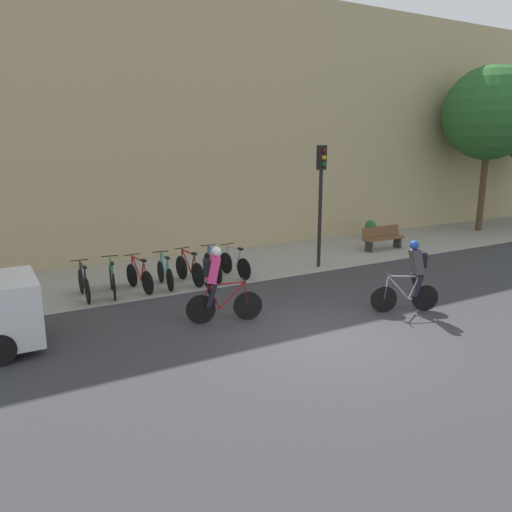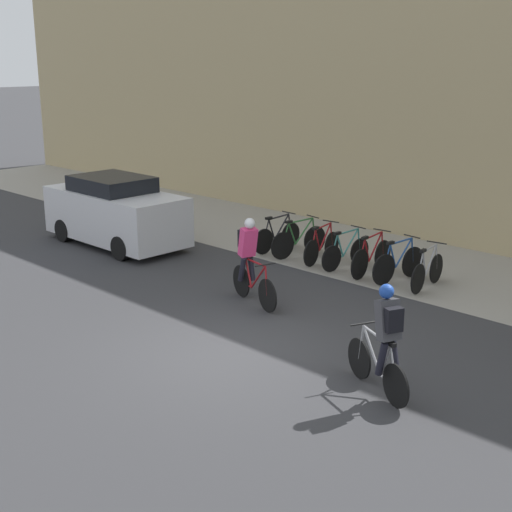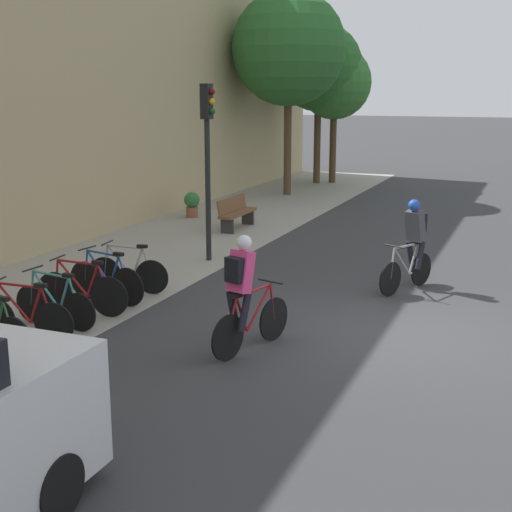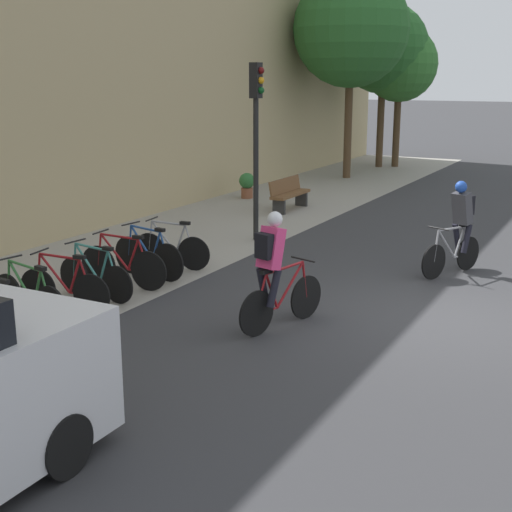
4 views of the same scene
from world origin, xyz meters
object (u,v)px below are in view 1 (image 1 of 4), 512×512
cyclist_pink (216,283)px  parked_bike_5 (213,266)px  parked_bike_2 (139,277)px  bench (383,237)px  parked_bike_1 (112,280)px  parked_bike_0 (84,284)px  parked_bike_6 (235,264)px  parked_bike_3 (165,273)px  potted_plant (370,228)px  parked_bike_4 (189,269)px  traffic_light_pole (321,184)px  cyclist_grey (413,274)px

cyclist_pink → parked_bike_5: 3.66m
parked_bike_2 → bench: size_ratio=0.90×
parked_bike_1 → parked_bike_2: size_ratio=1.07×
parked_bike_1 → bench: bearing=3.7°
parked_bike_0 → parked_bike_5: 3.72m
parked_bike_0 → parked_bike_2: (1.49, 0.00, -0.00)m
parked_bike_6 → cyclist_pink: bearing=-123.2°
cyclist_pink → parked_bike_1: size_ratio=1.02×
parked_bike_3 → potted_plant: parked_bike_3 is taller
parked_bike_6 → bench: (6.71, 0.67, 0.08)m
parked_bike_4 → bench: size_ratio=0.96×
cyclist_pink → bench: 9.76m
parked_bike_1 → parked_bike_3: parked_bike_1 is taller
parked_bike_0 → traffic_light_pole: traffic_light_pole is taller
parked_bike_1 → potted_plant: size_ratio=2.25×
parked_bike_5 → traffic_light_pole: 4.38m
parked_bike_6 → parked_bike_2: bearing=-180.0°
parked_bike_1 → parked_bike_2: 0.75m
parked_bike_2 → traffic_light_pole: 6.39m
cyclist_pink → cyclist_grey: 4.74m
parked_bike_3 → traffic_light_pole: traffic_light_pole is taller
parked_bike_2 → parked_bike_5: bearing=0.0°
parked_bike_3 → traffic_light_pole: bearing=-3.1°
parked_bike_5 → potted_plant: size_ratio=2.18×
parked_bike_3 → bench: parked_bike_3 is taller
bench → potted_plant: (1.18, 1.99, -0.04)m
traffic_light_pole → parked_bike_0: bearing=177.8°
parked_bike_6 → potted_plant: 8.33m
bench → parked_bike_1: bearing=-176.3°
traffic_light_pole → cyclist_grey: bearing=-98.7°
parked_bike_4 → cyclist_grey: bearing=-53.1°
cyclist_grey → parked_bike_2: (-5.23, 4.99, -0.55)m
parked_bike_2 → parked_bike_5: parked_bike_5 is taller
potted_plant → parked_bike_0: bearing=-167.8°
parked_bike_5 → bench: bearing=5.2°
traffic_light_pole → bench: bearing=14.4°
parked_bike_3 → potted_plant: (10.12, 2.66, 0.05)m
parked_bike_0 → parked_bike_2: size_ratio=1.02×
parked_bike_4 → potted_plant: (9.38, 2.66, 0.02)m
parked_bike_3 → parked_bike_5: bearing=0.0°
parked_bike_3 → potted_plant: size_ratio=2.11×
cyclist_grey → parked_bike_6: 5.50m
parked_bike_4 → bench: 8.22m
cyclist_grey → potted_plant: cyclist_grey is taller
cyclist_pink → parked_bike_1: cyclist_pink is taller
cyclist_pink → potted_plant: (10.07, 5.99, -0.51)m
cyclist_pink → potted_plant: bearing=30.7°
parked_bike_5 → cyclist_pink: bearing=-113.3°
cyclist_grey → traffic_light_pole: (0.72, 4.70, 1.76)m
parked_bike_2 → traffic_light_pole: size_ratio=0.42×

